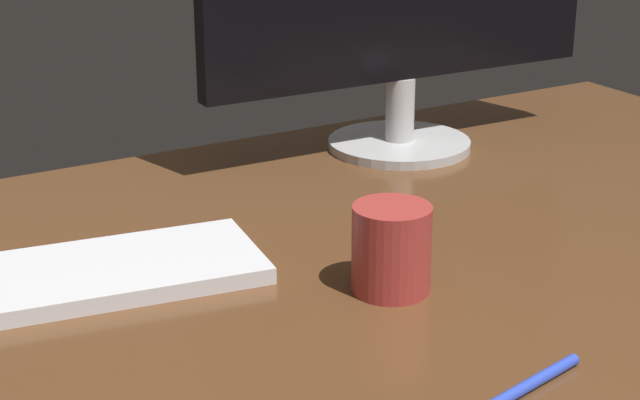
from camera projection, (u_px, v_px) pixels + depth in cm
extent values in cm
cube|color=brown|center=(372.00, 262.00, 107.36)|extent=(140.00, 84.00, 2.00)
cylinder|color=silver|center=(399.00, 144.00, 139.74)|extent=(18.79, 18.79, 1.19)
cylinder|color=silver|center=(400.00, 109.00, 138.08)|extent=(3.78, 3.78, 8.39)
cube|color=white|center=(38.00, 283.00, 98.25)|extent=(43.70, 20.00, 1.62)
cylinder|color=#B23833|center=(391.00, 249.00, 97.24)|extent=(7.38, 7.38, 8.33)
cylinder|color=blue|center=(517.00, 392.00, 80.49)|extent=(14.83, 4.10, 0.97)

